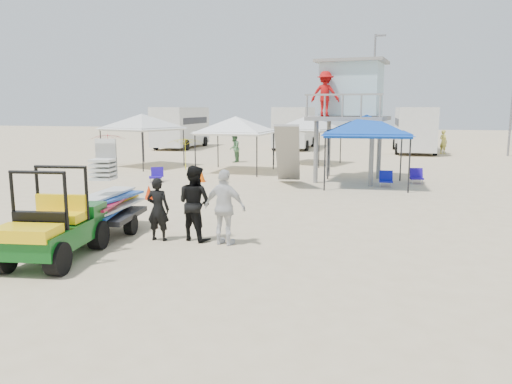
% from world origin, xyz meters
% --- Properties ---
extents(ground, '(140.00, 140.00, 0.00)m').
position_xyz_m(ground, '(0.00, 0.00, 0.00)').
color(ground, beige).
rests_on(ground, ground).
extents(utility_cart, '(1.56, 2.70, 1.95)m').
position_xyz_m(utility_cart, '(-3.48, 0.97, 0.91)').
color(utility_cart, '#0B4A14').
rests_on(utility_cart, ground).
extents(surf_trailer, '(1.57, 2.58, 2.14)m').
position_xyz_m(surf_trailer, '(-3.47, 3.31, 0.87)').
color(surf_trailer, black).
rests_on(surf_trailer, ground).
extents(man_left, '(0.57, 0.38, 1.56)m').
position_xyz_m(man_left, '(-1.95, 3.01, 0.78)').
color(man_left, black).
rests_on(man_left, ground).
extents(man_mid, '(1.09, 0.97, 1.85)m').
position_xyz_m(man_mid, '(-1.10, 3.26, 0.92)').
color(man_mid, black).
rests_on(man_mid, ground).
extents(man_right, '(1.12, 0.64, 1.80)m').
position_xyz_m(man_right, '(-0.25, 3.01, 0.90)').
color(man_right, silver).
rests_on(man_right, ground).
extents(lifeguard_tower, '(3.63, 3.63, 5.13)m').
position_xyz_m(lifeguard_tower, '(1.96, 14.49, 3.83)').
color(lifeguard_tower, gray).
rests_on(lifeguard_tower, ground).
extents(canopy_blue, '(3.49, 3.49, 3.34)m').
position_xyz_m(canopy_blue, '(2.81, 13.10, 2.80)').
color(canopy_blue, black).
rests_on(canopy_blue, ground).
extents(canopy_white_a, '(3.45, 3.45, 3.19)m').
position_xyz_m(canopy_white_a, '(-3.64, 16.26, 2.65)').
color(canopy_white_a, black).
rests_on(canopy_white_a, ground).
extents(canopy_white_b, '(4.22, 4.22, 3.29)m').
position_xyz_m(canopy_white_b, '(-9.21, 17.26, 2.74)').
color(canopy_white_b, black).
rests_on(canopy_white_b, ground).
extents(canopy_white_c, '(3.86, 3.86, 3.18)m').
position_xyz_m(canopy_white_c, '(-0.56, 20.70, 2.63)').
color(canopy_white_c, black).
rests_on(canopy_white_c, ground).
extents(umbrella_a, '(2.62, 2.64, 1.80)m').
position_xyz_m(umbrella_a, '(-11.43, 17.43, 0.90)').
color(umbrella_a, red).
rests_on(umbrella_a, ground).
extents(umbrella_b, '(2.35, 2.38, 1.70)m').
position_xyz_m(umbrella_b, '(-6.45, 16.49, 0.85)').
color(umbrella_b, yellow).
rests_on(umbrella_b, ground).
extents(cone_near, '(0.34, 0.34, 0.50)m').
position_xyz_m(cone_near, '(-4.61, 8.11, 0.25)').
color(cone_near, red).
rests_on(cone_near, ground).
extents(cone_far, '(0.34, 0.34, 0.50)m').
position_xyz_m(cone_far, '(-4.18, 12.55, 0.25)').
color(cone_far, '#F65807').
rests_on(cone_far, ground).
extents(beach_chair_a, '(0.70, 0.78, 0.64)m').
position_xyz_m(beach_chair_a, '(-6.11, 12.09, 0.31)').
color(beach_chair_a, '#200E98').
rests_on(beach_chair_a, ground).
extents(beach_chair_b, '(0.60, 0.64, 0.64)m').
position_xyz_m(beach_chair_b, '(4.98, 14.31, 0.31)').
color(beach_chair_b, '#220E9D').
rests_on(beach_chair_b, ground).
extents(beach_chair_c, '(0.55, 0.59, 0.64)m').
position_xyz_m(beach_chair_c, '(3.67, 13.11, 0.31)').
color(beach_chair_c, '#0F16A5').
rests_on(beach_chair_c, ground).
extents(rv_far_left, '(2.64, 6.80, 3.25)m').
position_xyz_m(rv_far_left, '(-12.00, 29.99, 1.80)').
color(rv_far_left, silver).
rests_on(rv_far_left, ground).
extents(rv_mid_left, '(2.65, 6.50, 3.25)m').
position_xyz_m(rv_mid_left, '(-3.00, 31.49, 1.80)').
color(rv_mid_left, silver).
rests_on(rv_mid_left, ground).
extents(rv_mid_right, '(2.64, 7.00, 3.25)m').
position_xyz_m(rv_mid_right, '(6.00, 29.99, 1.80)').
color(rv_mid_right, silver).
rests_on(rv_mid_right, ground).
extents(light_pole_left, '(0.14, 0.14, 8.00)m').
position_xyz_m(light_pole_left, '(3.00, 27.00, 4.00)').
color(light_pole_left, slate).
rests_on(light_pole_left, ground).
extents(distant_beachgoers, '(13.52, 9.38, 1.69)m').
position_xyz_m(distant_beachgoers, '(-0.78, 23.31, 0.84)').
color(distant_beachgoers, '#D1C64E').
rests_on(distant_beachgoers, ground).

